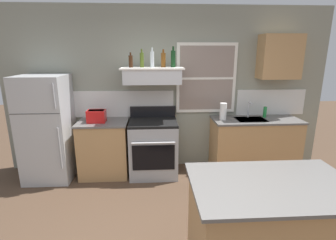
{
  "coord_description": "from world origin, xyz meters",
  "views": [
    {
      "loc": [
        -0.25,
        -2.09,
        1.98
      ],
      "look_at": [
        -0.05,
        1.2,
        1.1
      ],
      "focal_mm": 27.45,
      "sensor_mm": 36.0,
      "label": 1
    }
  ],
  "objects_px": {
    "bottle_olive_oil_square": "(142,60)",
    "dish_soap_bottle": "(265,112)",
    "bottle_brown_stout": "(131,61)",
    "toaster": "(97,116)",
    "bottle_dark_green_wine": "(173,59)",
    "refrigerator": "(47,129)",
    "bottle_clear_tall": "(152,59)",
    "paper_towel_roll": "(223,111)",
    "stove_range": "(153,147)",
    "bottle_amber_wine": "(163,60)",
    "kitchen_island": "(269,229)"
  },
  "relations": [
    {
      "from": "bottle_olive_oil_square",
      "to": "toaster",
      "type": "bearing_deg",
      "value": -170.84
    },
    {
      "from": "bottle_brown_stout",
      "to": "bottle_clear_tall",
      "type": "xyz_separation_m",
      "value": [
        0.33,
        0.02,
        0.03
      ]
    },
    {
      "from": "toaster",
      "to": "bottle_olive_oil_square",
      "type": "distance_m",
      "value": 1.12
    },
    {
      "from": "refrigerator",
      "to": "bottle_clear_tall",
      "type": "relative_size",
      "value": 5.52
    },
    {
      "from": "stove_range",
      "to": "bottle_brown_stout",
      "type": "height_order",
      "value": "bottle_brown_stout"
    },
    {
      "from": "refrigerator",
      "to": "bottle_olive_oil_square",
      "type": "bearing_deg",
      "value": 5.2
    },
    {
      "from": "refrigerator",
      "to": "bottle_brown_stout",
      "type": "distance_m",
      "value": 1.67
    },
    {
      "from": "dish_soap_bottle",
      "to": "paper_towel_roll",
      "type": "bearing_deg",
      "value": -172.32
    },
    {
      "from": "stove_range",
      "to": "dish_soap_bottle",
      "type": "distance_m",
      "value": 1.96
    },
    {
      "from": "bottle_brown_stout",
      "to": "bottle_olive_oil_square",
      "type": "height_order",
      "value": "bottle_olive_oil_square"
    },
    {
      "from": "stove_range",
      "to": "bottle_olive_oil_square",
      "type": "distance_m",
      "value": 1.41
    },
    {
      "from": "stove_range",
      "to": "paper_towel_roll",
      "type": "height_order",
      "value": "paper_towel_roll"
    },
    {
      "from": "refrigerator",
      "to": "bottle_amber_wine",
      "type": "xyz_separation_m",
      "value": [
        1.82,
        0.12,
        1.04
      ]
    },
    {
      "from": "bottle_brown_stout",
      "to": "dish_soap_bottle",
      "type": "height_order",
      "value": "bottle_brown_stout"
    },
    {
      "from": "refrigerator",
      "to": "kitchen_island",
      "type": "relative_size",
      "value": 1.17
    },
    {
      "from": "bottle_dark_green_wine",
      "to": "paper_towel_roll",
      "type": "height_order",
      "value": "bottle_dark_green_wine"
    },
    {
      "from": "paper_towel_roll",
      "to": "dish_soap_bottle",
      "type": "distance_m",
      "value": 0.75
    },
    {
      "from": "bottle_dark_green_wine",
      "to": "dish_soap_bottle",
      "type": "height_order",
      "value": "bottle_dark_green_wine"
    },
    {
      "from": "toaster",
      "to": "dish_soap_bottle",
      "type": "xyz_separation_m",
      "value": [
        2.76,
        0.14,
        -0.01
      ]
    },
    {
      "from": "toaster",
      "to": "bottle_amber_wine",
      "type": "distance_m",
      "value": 1.36
    },
    {
      "from": "refrigerator",
      "to": "paper_towel_roll",
      "type": "relative_size",
      "value": 6.09
    },
    {
      "from": "bottle_brown_stout",
      "to": "kitchen_island",
      "type": "height_order",
      "value": "bottle_brown_stout"
    },
    {
      "from": "stove_range",
      "to": "kitchen_island",
      "type": "relative_size",
      "value": 0.78
    },
    {
      "from": "stove_range",
      "to": "kitchen_island",
      "type": "distance_m",
      "value": 2.3
    },
    {
      "from": "bottle_brown_stout",
      "to": "bottle_olive_oil_square",
      "type": "xyz_separation_m",
      "value": [
        0.17,
        0.03,
        0.02
      ]
    },
    {
      "from": "bottle_olive_oil_square",
      "to": "dish_soap_bottle",
      "type": "relative_size",
      "value": 1.53
    },
    {
      "from": "bottle_dark_green_wine",
      "to": "refrigerator",
      "type": "bearing_deg",
      "value": -176.37
    },
    {
      "from": "refrigerator",
      "to": "bottle_brown_stout",
      "type": "bearing_deg",
      "value": 4.41
    },
    {
      "from": "bottle_brown_stout",
      "to": "kitchen_island",
      "type": "bearing_deg",
      "value": -58.05
    },
    {
      "from": "bottle_clear_tall",
      "to": "paper_towel_roll",
      "type": "distance_m",
      "value": 1.41
    },
    {
      "from": "bottle_dark_green_wine",
      "to": "kitchen_island",
      "type": "height_order",
      "value": "bottle_dark_green_wine"
    },
    {
      "from": "bottle_olive_oil_square",
      "to": "dish_soap_bottle",
      "type": "distance_m",
      "value": 2.21
    },
    {
      "from": "bottle_olive_oil_square",
      "to": "bottle_clear_tall",
      "type": "xyz_separation_m",
      "value": [
        0.16,
        -0.02,
        0.01
      ]
    },
    {
      "from": "stove_range",
      "to": "bottle_olive_oil_square",
      "type": "xyz_separation_m",
      "value": [
        -0.16,
        0.11,
        1.4
      ]
    },
    {
      "from": "stove_range",
      "to": "refrigerator",
      "type": "bearing_deg",
      "value": -179.2
    },
    {
      "from": "bottle_clear_tall",
      "to": "bottle_amber_wine",
      "type": "xyz_separation_m",
      "value": [
        0.17,
        0.0,
        -0.01
      ]
    },
    {
      "from": "stove_range",
      "to": "bottle_clear_tall",
      "type": "xyz_separation_m",
      "value": [
        0.0,
        0.1,
        1.41
      ]
    },
    {
      "from": "refrigerator",
      "to": "bottle_clear_tall",
      "type": "distance_m",
      "value": 1.96
    },
    {
      "from": "bottle_dark_green_wine",
      "to": "kitchen_island",
      "type": "bearing_deg",
      "value": -72.44
    },
    {
      "from": "toaster",
      "to": "bottle_brown_stout",
      "type": "relative_size",
      "value": 1.32
    },
    {
      "from": "toaster",
      "to": "bottle_dark_green_wine",
      "type": "distance_m",
      "value": 1.49
    },
    {
      "from": "bottle_clear_tall",
      "to": "kitchen_island",
      "type": "bearing_deg",
      "value": -64.95
    },
    {
      "from": "bottle_olive_oil_square",
      "to": "paper_towel_roll",
      "type": "xyz_separation_m",
      "value": [
        1.29,
        -0.08,
        -0.82
      ]
    },
    {
      "from": "toaster",
      "to": "bottle_brown_stout",
      "type": "height_order",
      "value": "bottle_brown_stout"
    },
    {
      "from": "bottle_brown_stout",
      "to": "stove_range",
      "type": "bearing_deg",
      "value": -13.7
    },
    {
      "from": "toaster",
      "to": "bottle_amber_wine",
      "type": "bearing_deg",
      "value": 5.51
    },
    {
      "from": "bottle_dark_green_wine",
      "to": "kitchen_island",
      "type": "distance_m",
      "value": 2.68
    },
    {
      "from": "refrigerator",
      "to": "bottle_dark_green_wine",
      "type": "distance_m",
      "value": 2.24
    },
    {
      "from": "toaster",
      "to": "bottle_amber_wine",
      "type": "xyz_separation_m",
      "value": [
        1.05,
        0.1,
        0.85
      ]
    },
    {
      "from": "refrigerator",
      "to": "toaster",
      "type": "distance_m",
      "value": 0.79
    }
  ]
}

